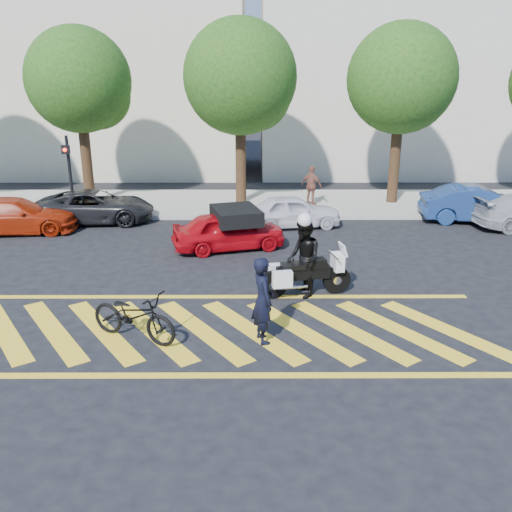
{
  "coord_description": "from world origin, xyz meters",
  "views": [
    {
      "loc": [
        0.58,
        -10.88,
        5.46
      ],
      "look_at": [
        0.61,
        2.06,
        1.05
      ],
      "focal_mm": 38.0,
      "sensor_mm": 36.0,
      "label": 1
    }
  ],
  "objects_px": {
    "police_motorcycle": "(304,274)",
    "parked_right": "(477,204)",
    "parked_left": "(15,216)",
    "red_convertible": "(229,231)",
    "bicycle": "(134,316)",
    "parked_mid_left": "(95,206)",
    "officer_bike": "(263,300)",
    "officer_moto": "(304,258)",
    "parked_mid_right": "(293,211)"
  },
  "relations": [
    {
      "from": "police_motorcycle",
      "to": "parked_right",
      "type": "distance_m",
      "value": 10.21
    },
    {
      "from": "officer_bike",
      "to": "red_convertible",
      "type": "xyz_separation_m",
      "value": [
        -1.0,
        6.36,
        -0.33
      ]
    },
    {
      "from": "officer_bike",
      "to": "bicycle",
      "type": "distance_m",
      "value": 2.77
    },
    {
      "from": "parked_left",
      "to": "red_convertible",
      "type": "bearing_deg",
      "value": -111.5
    },
    {
      "from": "red_convertible",
      "to": "officer_moto",
      "type": "bearing_deg",
      "value": -167.91
    },
    {
      "from": "red_convertible",
      "to": "bicycle",
      "type": "bearing_deg",
      "value": 148.4
    },
    {
      "from": "officer_moto",
      "to": "parked_right",
      "type": "relative_size",
      "value": 0.48
    },
    {
      "from": "officer_bike",
      "to": "bicycle",
      "type": "bearing_deg",
      "value": 70.08
    },
    {
      "from": "officer_bike",
      "to": "red_convertible",
      "type": "bearing_deg",
      "value": -9.06
    },
    {
      "from": "officer_bike",
      "to": "officer_moto",
      "type": "xyz_separation_m",
      "value": [
        1.07,
        2.49,
        0.06
      ]
    },
    {
      "from": "parked_mid_left",
      "to": "parked_right",
      "type": "distance_m",
      "value": 14.57
    },
    {
      "from": "police_motorcycle",
      "to": "red_convertible",
      "type": "height_order",
      "value": "red_convertible"
    },
    {
      "from": "officer_bike",
      "to": "police_motorcycle",
      "type": "bearing_deg",
      "value": -41.59
    },
    {
      "from": "officer_bike",
      "to": "police_motorcycle",
      "type": "distance_m",
      "value": 2.74
    },
    {
      "from": "police_motorcycle",
      "to": "parked_mid_left",
      "type": "xyz_separation_m",
      "value": [
        -7.33,
        7.21,
        0.03
      ]
    },
    {
      "from": "police_motorcycle",
      "to": "red_convertible",
      "type": "bearing_deg",
      "value": 106.59
    },
    {
      "from": "bicycle",
      "to": "parked_right",
      "type": "height_order",
      "value": "parked_right"
    },
    {
      "from": "bicycle",
      "to": "red_convertible",
      "type": "xyz_separation_m",
      "value": [
        1.74,
        6.27,
        0.06
      ]
    },
    {
      "from": "parked_right",
      "to": "parked_mid_right",
      "type": "bearing_deg",
      "value": 101.7
    },
    {
      "from": "parked_left",
      "to": "bicycle",
      "type": "bearing_deg",
      "value": -151.46
    },
    {
      "from": "parked_mid_left",
      "to": "parked_right",
      "type": "xyz_separation_m",
      "value": [
        14.56,
        0.0,
        0.08
      ]
    },
    {
      "from": "officer_moto",
      "to": "red_convertible",
      "type": "distance_m",
      "value": 4.4
    },
    {
      "from": "police_motorcycle",
      "to": "parked_mid_right",
      "type": "relative_size",
      "value": 0.69
    },
    {
      "from": "bicycle",
      "to": "parked_mid_right",
      "type": "relative_size",
      "value": 0.6
    },
    {
      "from": "officer_bike",
      "to": "officer_moto",
      "type": "relative_size",
      "value": 0.94
    },
    {
      "from": "bicycle",
      "to": "parked_mid_right",
      "type": "bearing_deg",
      "value": 1.47
    },
    {
      "from": "officer_bike",
      "to": "officer_moto",
      "type": "height_order",
      "value": "officer_moto"
    },
    {
      "from": "bicycle",
      "to": "red_convertible",
      "type": "height_order",
      "value": "red_convertible"
    },
    {
      "from": "police_motorcycle",
      "to": "parked_right",
      "type": "relative_size",
      "value": 0.57
    },
    {
      "from": "parked_right",
      "to": "police_motorcycle",
      "type": "bearing_deg",
      "value": 141.07
    },
    {
      "from": "officer_bike",
      "to": "parked_mid_right",
      "type": "relative_size",
      "value": 0.54
    },
    {
      "from": "parked_mid_right",
      "to": "parked_right",
      "type": "distance_m",
      "value": 7.1
    },
    {
      "from": "bicycle",
      "to": "parked_left",
      "type": "xyz_separation_m",
      "value": [
        -5.94,
        8.2,
        0.07
      ]
    },
    {
      "from": "parked_left",
      "to": "parked_right",
      "type": "bearing_deg",
      "value": -92.65
    },
    {
      "from": "officer_moto",
      "to": "parked_right",
      "type": "distance_m",
      "value": 10.22
    },
    {
      "from": "police_motorcycle",
      "to": "red_convertible",
      "type": "relative_size",
      "value": 0.67
    },
    {
      "from": "police_motorcycle",
      "to": "parked_right",
      "type": "bearing_deg",
      "value": 33.19
    },
    {
      "from": "bicycle",
      "to": "officer_moto",
      "type": "bearing_deg",
      "value": -32.18
    },
    {
      "from": "red_convertible",
      "to": "parked_mid_left",
      "type": "relative_size",
      "value": 0.82
    },
    {
      "from": "officer_moto",
      "to": "parked_right",
      "type": "xyz_separation_m",
      "value": [
        7.25,
        7.2,
        -0.32
      ]
    },
    {
      "from": "officer_moto",
      "to": "parked_mid_right",
      "type": "bearing_deg",
      "value": 166.68
    },
    {
      "from": "bicycle",
      "to": "police_motorcycle",
      "type": "height_order",
      "value": "bicycle"
    },
    {
      "from": "parked_left",
      "to": "parked_mid_left",
      "type": "xyz_separation_m",
      "value": [
        2.43,
        1.4,
        -0.01
      ]
    },
    {
      "from": "officer_bike",
      "to": "bicycle",
      "type": "relative_size",
      "value": 0.9
    },
    {
      "from": "bicycle",
      "to": "parked_mid_left",
      "type": "xyz_separation_m",
      "value": [
        -3.5,
        9.6,
        0.06
      ]
    },
    {
      "from": "officer_moto",
      "to": "parked_left",
      "type": "bearing_deg",
      "value": -132.47
    },
    {
      "from": "officer_moto",
      "to": "parked_left",
      "type": "relative_size",
      "value": 0.47
    },
    {
      "from": "officer_bike",
      "to": "parked_mid_right",
      "type": "xyz_separation_m",
      "value": [
        1.25,
        9.01,
        -0.35
      ]
    },
    {
      "from": "red_convertible",
      "to": "parked_mid_right",
      "type": "height_order",
      "value": "red_convertible"
    },
    {
      "from": "officer_bike",
      "to": "parked_mid_left",
      "type": "xyz_separation_m",
      "value": [
        -6.25,
        9.69,
        -0.33
      ]
    }
  ]
}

